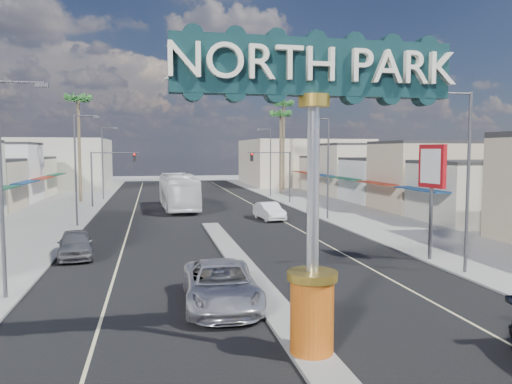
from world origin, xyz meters
name	(u,v)px	position (x,y,z in m)	size (l,w,h in m)	color
ground	(209,223)	(0.00, 30.00, 0.00)	(160.00, 160.00, 0.00)	gray
road	(209,223)	(0.00, 30.00, 0.01)	(20.00, 120.00, 0.01)	black
median_island	(242,265)	(0.00, 14.00, 0.08)	(1.30, 30.00, 0.16)	gray
sidewalk_left	(32,228)	(-14.00, 30.00, 0.06)	(8.00, 120.00, 0.12)	gray
sidewalk_right	(363,218)	(14.00, 30.00, 0.06)	(8.00, 120.00, 0.12)	gray
storefront_row_right	(397,177)	(24.00, 43.00, 3.00)	(12.00, 42.00, 6.00)	#B7B29E
backdrop_far_left	(44,164)	(-22.00, 75.00, 4.00)	(20.00, 20.00, 8.00)	#B7B29E
backdrop_far_right	(302,162)	(22.00, 75.00, 4.00)	(20.00, 20.00, 8.00)	beige
gateway_sign	(314,159)	(0.00, 1.98, 5.93)	(8.20, 1.50, 9.15)	#D85010
traffic_signal_left	(109,168)	(-9.18, 43.99, 4.27)	(5.09, 0.45, 6.00)	#47474C
traffic_signal_right	(275,167)	(9.18, 43.99, 4.27)	(5.09, 0.45, 6.00)	#47474C
streetlight_l_near	(5,178)	(-10.43, 10.00, 5.07)	(2.03, 0.22, 9.00)	#47474C
streetlight_l_mid	(78,164)	(-10.43, 30.00, 5.07)	(2.03, 0.22, 9.00)	#47474C
streetlight_l_far	(104,159)	(-10.43, 52.00, 5.07)	(2.03, 0.22, 9.00)	#47474C
streetlight_r_near	(465,173)	(10.43, 10.00, 5.07)	(2.03, 0.22, 9.00)	#47474C
streetlight_r_mid	(326,163)	(10.43, 30.00, 5.07)	(2.03, 0.22, 9.00)	#47474C
streetlight_r_far	(269,159)	(10.43, 52.00, 5.07)	(2.03, 0.22, 9.00)	#47474C
palm_left_far	(78,104)	(-13.00, 50.00, 11.50)	(2.60, 2.60, 13.10)	brown
palm_right_mid	(281,118)	(13.00, 56.00, 10.60)	(2.60, 2.60, 12.10)	brown
palm_right_far	(284,109)	(15.00, 62.00, 12.39)	(2.60, 2.60, 14.10)	brown
suv_left	(221,285)	(-2.00, 7.42, 0.86)	(2.85, 6.18, 1.72)	silver
car_parked_left	(75,244)	(-9.00, 18.01, 0.80)	(1.89, 4.69, 1.60)	slate
car_parked_right	(269,211)	(5.50, 31.02, 0.77)	(1.63, 4.68, 1.54)	white
city_bus	(178,191)	(-2.00, 40.94, 1.84)	(3.10, 13.24, 3.69)	white
bank_pylon_sign	(432,173)	(10.49, 13.08, 4.94)	(0.54, 2.01, 6.37)	#47474C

